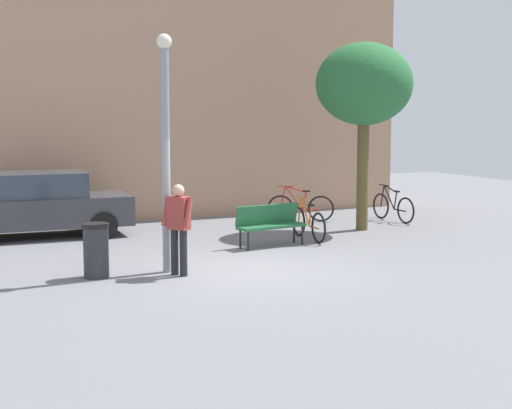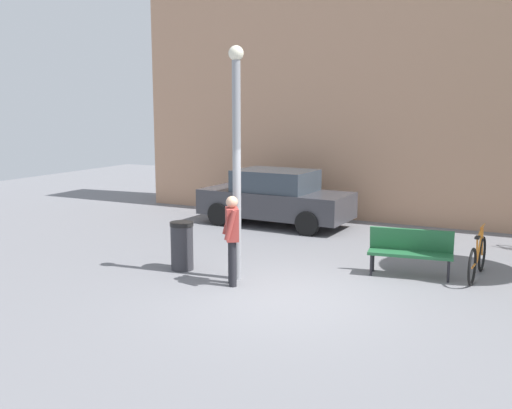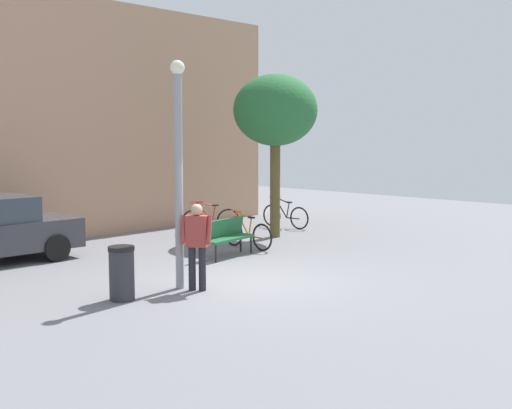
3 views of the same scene
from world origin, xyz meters
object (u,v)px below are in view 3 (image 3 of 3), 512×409
Objects in this scene: park_bench at (226,235)px; bicycle_orange at (247,234)px; trash_bin at (122,273)px; person_by_lamppost at (197,241)px; lamppost at (179,163)px; bicycle_red at (210,220)px; plaza_tree at (275,112)px; bicycle_black at (285,216)px.

bicycle_orange is (1.19, 0.42, -0.16)m from park_bench.
person_by_lamppost is at bearing -18.02° from trash_bin.
trash_bin is (-1.31, 0.07, -1.94)m from lamppost.
person_by_lamppost is at bearing -147.96° from bicycle_orange.
park_bench is (2.92, 1.70, -1.89)m from lamppost.
bicycle_red is at bearing 44.97° from person_by_lamppost.
lamppost reaches higher than bicycle_red.
person_by_lamppost is 4.77m from bicycle_orange.
person_by_lamppost is at bearing -151.36° from plaza_tree.
bicycle_black and bicycle_red have the same top height.
lamppost is 7.49m from bicycle_red.
person_by_lamppost is at bearing -75.31° from lamppost.
bicycle_orange is at bearing -159.16° from plaza_tree.
bicycle_red is (2.41, 3.14, -0.16)m from park_bench.
bicycle_red is 1.61× the size of trash_bin.
lamppost reaches higher than trash_bin.
plaza_tree is (6.05, 2.86, 1.17)m from lamppost.
plaza_tree is 2.58× the size of bicycle_black.
park_bench is (2.82, 2.09, -0.42)m from person_by_lamppost.
trash_bin reaches higher than bicycle_black.
plaza_tree reaches higher than bicycle_red.
bicycle_black is at bearing 26.65° from lamppost.
bicycle_red is (-0.72, 1.98, -3.23)m from plaza_tree.
trash_bin reaches higher than park_bench.
person_by_lamppost reaches higher than park_bench.
plaza_tree is at bearing 25.30° from lamppost.
plaza_tree is 3.85m from bicycle_red.
person_by_lamppost is 0.92× the size of bicycle_orange.
person_by_lamppost is at bearing -143.49° from park_bench.
bicycle_orange is at bearing 27.29° from lamppost.
lamppost is at bearing 104.69° from person_by_lamppost.
bicycle_red is at bearing 156.73° from bicycle_black.
trash_bin is (-8.96, -3.77, 0.11)m from bicycle_black.
bicycle_orange is at bearing 19.53° from park_bench.
bicycle_orange is 3.93m from bicycle_black.
lamppost is 2.41× the size of bicycle_orange.
bicycle_black is at bearing 31.46° from plaza_tree.
lamppost is at bearing -154.70° from plaza_tree.
bicycle_black is at bearing 22.82° from trash_bin.
bicycle_red is (5.23, 5.23, -0.58)m from person_by_lamppost.
bicycle_black is at bearing 25.90° from bicycle_orange.
bicycle_orange is (4.12, 2.12, -2.05)m from lamppost.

